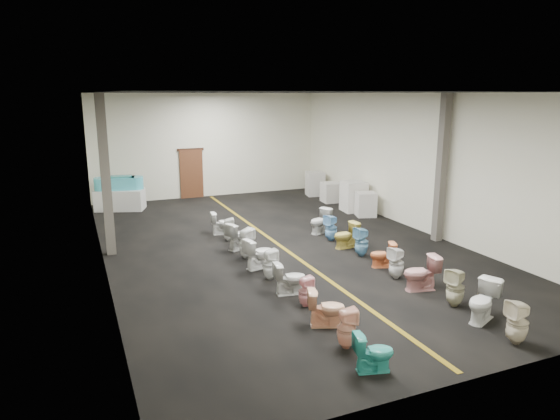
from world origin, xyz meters
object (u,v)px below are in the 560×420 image
at_px(toilet_right_9, 320,221).
at_px(toilet_right_6, 362,242).
at_px(toilet_left_0, 374,352).
at_px(toilet_right_4, 396,263).
at_px(appliance_crate_d, 315,184).
at_px(toilet_right_7, 346,235).
at_px(appliance_crate_b, 354,196).
at_px(toilet_left_5, 270,264).
at_px(toilet_right_1, 483,301).
at_px(toilet_right_5, 383,255).
at_px(toilet_right_8, 331,228).
at_px(toilet_right_3, 421,273).
at_px(appliance_crate_c, 331,192).
at_px(appliance_crate_a, 366,204).
at_px(toilet_left_1, 347,328).
at_px(toilet_right_0, 518,322).
at_px(toilet_left_3, 306,292).
at_px(toilet_left_7, 246,243).
at_px(toilet_left_4, 290,278).
at_px(display_table, 120,200).
at_px(toilet_left_9, 228,229).
at_px(toilet_left_10, 222,223).
at_px(toilet_left_2, 326,308).
at_px(toilet_left_8, 239,236).
at_px(bathtub, 119,183).
at_px(toilet_right_2, 455,287).

bearing_deg(toilet_right_9, toilet_right_6, -24.26).
distance_m(toilet_left_0, toilet_right_4, 4.45).
xyz_separation_m(appliance_crate_d, toilet_left_0, (-5.68, -13.44, -0.19)).
distance_m(toilet_left_0, toilet_right_7, 6.77).
bearing_deg(toilet_right_9, appliance_crate_b, 107.32).
xyz_separation_m(toilet_left_5, toilet_right_1, (3.08, -3.81, 0.04)).
relative_size(toilet_right_5, toilet_right_8, 0.81).
relative_size(toilet_right_7, toilet_right_8, 0.93).
bearing_deg(toilet_right_4, toilet_right_3, -1.89).
bearing_deg(toilet_right_7, appliance_crate_c, 151.72).
height_order(toilet_left_0, toilet_right_7, toilet_right_7).
height_order(toilet_right_6, toilet_right_8, toilet_right_6).
bearing_deg(appliance_crate_a, toilet_right_5, -117.78).
relative_size(appliance_crate_c, toilet_right_9, 1.02).
bearing_deg(toilet_left_1, toilet_right_0, -98.59).
height_order(toilet_left_3, toilet_left_7, toilet_left_7).
bearing_deg(toilet_left_4, toilet_right_0, -134.56).
bearing_deg(display_table, appliance_crate_b, -24.28).
height_order(appliance_crate_b, toilet_left_0, appliance_crate_b).
distance_m(appliance_crate_b, toilet_left_9, 6.01).
relative_size(appliance_crate_d, toilet_left_10, 1.45).
bearing_deg(appliance_crate_a, toilet_right_3, -112.19).
distance_m(toilet_left_2, toilet_left_9, 6.38).
bearing_deg(toilet_right_5, toilet_left_0, -17.62).
bearing_deg(toilet_right_0, appliance_crate_d, 174.30).
bearing_deg(appliance_crate_c, toilet_left_4, -123.72).
bearing_deg(toilet_left_0, toilet_right_4, -25.93).
xyz_separation_m(toilet_left_5, toilet_left_8, (0.07, 2.64, 0.02)).
xyz_separation_m(bathtub, toilet_right_8, (5.62, -6.98, -0.66)).
distance_m(toilet_left_8, toilet_right_4, 4.74).
height_order(toilet_left_9, toilet_right_6, toilet_right_6).
bearing_deg(toilet_left_9, toilet_right_3, -144.23).
bearing_deg(appliance_crate_d, appliance_crate_b, -90.00).
height_order(toilet_left_5, toilet_left_7, toilet_left_7).
bearing_deg(toilet_right_3, toilet_left_9, -140.24).
relative_size(toilet_left_7, toilet_right_2, 1.01).
distance_m(appliance_crate_d, toilet_right_4, 10.43).
height_order(appliance_crate_c, toilet_right_7, appliance_crate_c).
bearing_deg(toilet_left_10, toilet_right_2, -150.72).
xyz_separation_m(toilet_left_2, toilet_left_4, (-0.00, 1.76, 0.00)).
bearing_deg(toilet_left_1, toilet_right_2, -66.14).
xyz_separation_m(bathtub, toilet_right_7, (5.67, -7.81, -0.68)).
bearing_deg(toilet_right_7, toilet_right_4, -6.40).
xyz_separation_m(toilet_left_4, toilet_left_8, (-0.01, 3.68, 0.03)).
height_order(bathtub, toilet_left_3, bathtub).
height_order(toilet_left_9, toilet_right_2, toilet_right_2).
bearing_deg(toilet_left_2, toilet_left_8, 20.79).
height_order(appliance_crate_b, toilet_left_4, appliance_crate_b).
relative_size(appliance_crate_a, toilet_left_4, 1.19).
xyz_separation_m(appliance_crate_c, toilet_right_2, (-2.63, -10.42, 0.02)).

